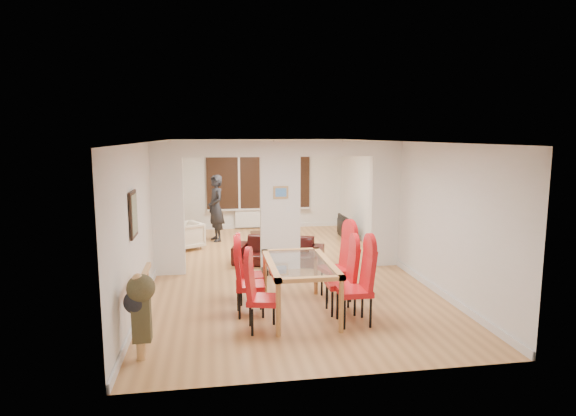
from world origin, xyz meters
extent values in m
cube|color=tan|center=(0.00, 0.00, 0.00)|extent=(5.00, 9.00, 0.01)
cube|color=white|center=(0.00, 0.00, 1.30)|extent=(5.00, 0.18, 2.60)
cube|color=black|center=(0.00, 4.44, 1.50)|extent=(3.00, 0.08, 1.80)
cube|color=white|center=(0.00, 4.40, 0.30)|extent=(1.40, 0.08, 0.50)
sphere|color=orange|center=(0.30, 3.30, 2.15)|extent=(0.36, 0.36, 0.36)
cube|color=gray|center=(-2.47, -2.40, 1.60)|extent=(0.04, 0.52, 0.67)
cube|color=#4C8CD8|center=(0.00, -0.10, 1.60)|extent=(0.30, 0.03, 0.25)
imported|color=black|center=(0.03, 0.45, 0.28)|extent=(2.05, 1.28, 0.56)
imported|color=white|center=(-2.00, 2.11, 0.33)|extent=(0.96, 0.96, 0.65)
imported|color=black|center=(-1.26, 2.93, 0.86)|extent=(0.73, 0.59, 1.72)
imported|color=black|center=(2.00, 2.73, 0.30)|extent=(1.03, 0.16, 0.59)
cylinder|color=#143F19|center=(0.19, 2.66, 0.39)|extent=(0.07, 0.07, 0.29)
imported|color=#371F13|center=(0.35, 2.76, 0.27)|extent=(0.23, 0.23, 0.06)
camera|label=1|loc=(-1.34, -9.47, 2.73)|focal=30.00mm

